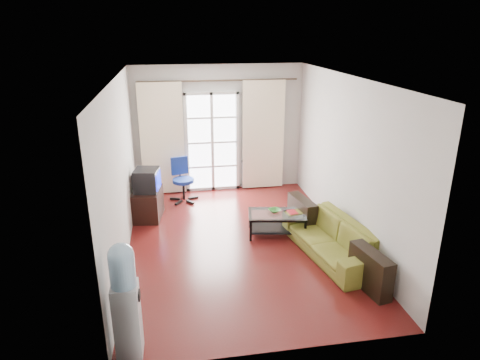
% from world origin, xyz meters
% --- Properties ---
extents(floor, '(5.20, 5.20, 0.00)m').
position_xyz_m(floor, '(0.00, 0.00, 0.00)').
color(floor, maroon).
rests_on(floor, ground).
extents(ceiling, '(5.20, 5.20, 0.00)m').
position_xyz_m(ceiling, '(0.00, 0.00, 2.70)').
color(ceiling, white).
rests_on(ceiling, wall_back).
extents(wall_back, '(3.60, 0.02, 2.70)m').
position_xyz_m(wall_back, '(0.00, 2.60, 1.35)').
color(wall_back, '#BBB8B2').
rests_on(wall_back, floor).
extents(wall_front, '(3.60, 0.02, 2.70)m').
position_xyz_m(wall_front, '(0.00, -2.60, 1.35)').
color(wall_front, '#BBB8B2').
rests_on(wall_front, floor).
extents(wall_left, '(0.02, 5.20, 2.70)m').
position_xyz_m(wall_left, '(-1.80, 0.00, 1.35)').
color(wall_left, '#BBB8B2').
rests_on(wall_left, floor).
extents(wall_right, '(0.02, 5.20, 2.70)m').
position_xyz_m(wall_right, '(1.80, 0.00, 1.35)').
color(wall_right, '#BBB8B2').
rests_on(wall_right, floor).
extents(french_door, '(1.16, 0.06, 2.15)m').
position_xyz_m(french_door, '(-0.15, 2.54, 1.07)').
color(french_door, white).
rests_on(french_door, wall_back).
extents(curtain_rod, '(3.30, 0.04, 0.04)m').
position_xyz_m(curtain_rod, '(0.00, 2.50, 2.38)').
color(curtain_rod, '#4C3F2D').
rests_on(curtain_rod, wall_back).
extents(curtain_left, '(0.90, 0.07, 2.35)m').
position_xyz_m(curtain_left, '(-1.20, 2.48, 1.20)').
color(curtain_left, '#FFF2CD').
rests_on(curtain_left, curtain_rod).
extents(curtain_right, '(0.90, 0.07, 2.35)m').
position_xyz_m(curtain_right, '(0.95, 2.48, 1.20)').
color(curtain_right, '#FFF2CD').
rests_on(curtain_right, curtain_rod).
extents(radiator, '(0.64, 0.12, 0.64)m').
position_xyz_m(radiator, '(0.80, 2.50, 0.33)').
color(radiator, gray).
rests_on(radiator, floor).
extents(sofa, '(2.25, 1.46, 0.58)m').
position_xyz_m(sofa, '(1.37, -0.64, 0.29)').
color(sofa, brown).
rests_on(sofa, floor).
extents(coffee_table, '(1.05, 0.71, 0.40)m').
position_xyz_m(coffee_table, '(0.70, 0.19, 0.25)').
color(coffee_table, silver).
rests_on(coffee_table, floor).
extents(bowl, '(0.34, 0.34, 0.05)m').
position_xyz_m(bowl, '(0.67, 0.26, 0.42)').
color(bowl, '#388831').
rests_on(bowl, coffee_table).
extents(book, '(0.19, 0.23, 0.02)m').
position_xyz_m(book, '(0.89, 0.16, 0.41)').
color(book, '#AB2815').
rests_on(book, coffee_table).
extents(remote, '(0.17, 0.07, 0.02)m').
position_xyz_m(remote, '(0.91, 0.27, 0.40)').
color(remote, black).
rests_on(remote, coffee_table).
extents(tv_stand, '(0.60, 0.81, 0.54)m').
position_xyz_m(tv_stand, '(-1.52, 1.28, 0.27)').
color(tv_stand, black).
rests_on(tv_stand, floor).
extents(crt_tv, '(0.52, 0.53, 0.42)m').
position_xyz_m(crt_tv, '(-1.52, 1.26, 0.75)').
color(crt_tv, black).
rests_on(crt_tv, tv_stand).
extents(task_chair, '(0.77, 0.77, 0.90)m').
position_xyz_m(task_chair, '(-0.83, 2.02, 0.27)').
color(task_chair, black).
rests_on(task_chair, floor).
extents(water_cooler, '(0.30, 0.28, 1.36)m').
position_xyz_m(water_cooler, '(-1.60, -2.35, 0.71)').
color(water_cooler, silver).
rests_on(water_cooler, floor).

